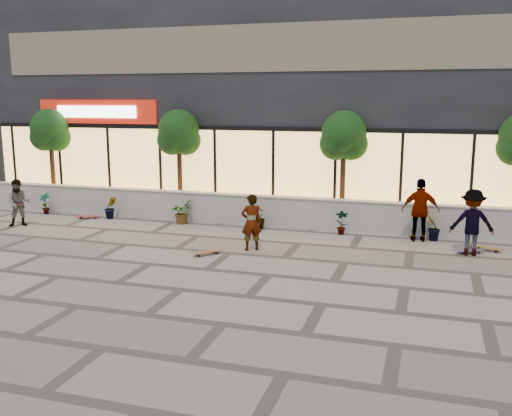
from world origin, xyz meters
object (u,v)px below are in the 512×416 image
(skater_center, at_px, (251,222))
(skateboard_center, at_px, (207,252))
(skateboard_right_near, at_px, (487,248))
(skateboard_left, at_px, (88,216))
(tree_midwest, at_px, (179,135))
(skateboard_right_far, at_px, (470,251))
(tree_mideast, at_px, (344,138))
(skater_left, at_px, (19,203))
(skater_right_near, at_px, (420,210))
(skater_right_far, at_px, (472,222))
(tree_west, at_px, (50,132))

(skater_center, distance_m, skateboard_center, 1.54)
(skater_center, height_order, skateboard_right_near, skater_center)
(skateboard_left, bearing_deg, tree_midwest, 7.67)
(tree_midwest, xyz_separation_m, skateboard_right_far, (10.00, -2.46, -2.90))
(tree_midwest, height_order, skateboard_center, tree_midwest)
(skateboard_right_near, distance_m, skateboard_right_far, 0.69)
(skateboard_left, bearing_deg, tree_mideast, -9.45)
(skateboard_center, bearing_deg, skateboard_right_far, -30.41)
(skater_left, height_order, skateboard_right_near, skater_left)
(skateboard_right_near, bearing_deg, skater_right_near, -172.39)
(skater_left, relative_size, skateboard_left, 1.86)
(skater_center, xyz_separation_m, skateboard_left, (-7.00, 2.42, -0.73))
(skater_center, relative_size, skater_right_near, 0.85)
(tree_mideast, relative_size, skater_right_far, 2.12)
(skateboard_center, bearing_deg, skateboard_right_near, -28.33)
(skater_right_near, bearing_deg, skateboard_center, 24.10)
(skater_right_far, height_order, skateboard_center, skater_right_far)
(tree_mideast, xyz_separation_m, skateboard_center, (-3.02, -4.80, -2.90))
(tree_midwest, bearing_deg, skater_right_near, -9.25)
(tree_midwest, distance_m, skater_right_near, 8.94)
(skateboard_center, bearing_deg, skater_right_near, -17.66)
(tree_midwest, bearing_deg, skateboard_left, -153.41)
(tree_west, height_order, tree_mideast, same)
(tree_midwest, height_order, skateboard_right_far, tree_midwest)
(skater_center, distance_m, skater_left, 8.50)
(skater_right_near, bearing_deg, skater_center, 21.59)
(skater_right_far, xyz_separation_m, skateboard_left, (-13.00, 1.10, -0.84))
(skateboard_right_far, bearing_deg, tree_mideast, 120.82)
(skateboard_right_near, bearing_deg, skateboard_right_far, -111.76)
(skateboard_right_far, bearing_deg, skater_right_far, -117.58)
(tree_midwest, xyz_separation_m, tree_mideast, (6.00, 0.00, 0.00))
(skateboard_left, xyz_separation_m, skateboard_right_far, (13.00, -0.96, -0.00))
(skater_right_near, bearing_deg, skater_left, 1.06)
(skateboard_center, relative_size, skateboard_left, 0.92)
(tree_west, xyz_separation_m, skateboard_right_far, (15.50, -2.46, -2.90))
(skater_center, xyz_separation_m, skater_right_near, (4.60, 2.52, 0.14))
(skater_right_far, distance_m, skateboard_left, 13.07)
(skater_center, relative_size, skateboard_right_far, 2.02)
(skateboard_center, height_order, skateboard_left, skateboard_center)
(tree_midwest, height_order, tree_mideast, same)
(tree_mideast, xyz_separation_m, skateboard_right_near, (4.50, -1.99, -2.90))
(tree_midwest, distance_m, skateboard_right_far, 10.70)
(tree_midwest, relative_size, skateboard_center, 4.91)
(tree_mideast, xyz_separation_m, skateboard_right_far, (4.00, -2.46, -2.90))
(skater_center, distance_m, skater_right_far, 6.14)
(skateboard_center, distance_m, skateboard_right_near, 8.03)
(tree_mideast, bearing_deg, skateboard_center, -122.14)
(tree_mideast, bearing_deg, skater_left, -162.62)
(tree_mideast, relative_size, skateboard_left, 4.51)
(tree_west, height_order, tree_midwest, same)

